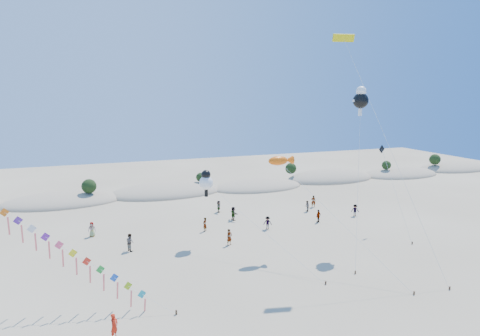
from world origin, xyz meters
name	(u,v)px	position (x,y,z in m)	size (l,w,h in m)	color
dune_ridge	(173,192)	(1.06, 45.14, 0.11)	(145.30, 11.49, 5.57)	gray
fish_kite	(281,161)	(7.21, 16.24, 9.51)	(7.53, 13.40, 10.03)	#3F2D1E
cartoon_kite_low	(206,181)	(0.48, 20.90, 6.93)	(7.79, 14.28, 8.18)	#3F2D1E
cartoon_kite_high	(361,99)	(16.74, 16.53, 15.74)	(6.68, 9.09, 17.12)	#3F2D1E
parafoil_kite	(346,44)	(12.08, 12.90, 20.87)	(5.89, 10.58, 21.82)	#3F2D1E
dark_kite	(388,170)	(21.98, 17.60, 7.39)	(1.19, 6.90, 10.22)	#3F2D1E
flyer_foreground	(114,326)	(-10.12, 5.50, 0.88)	(0.64, 0.42, 1.76)	red
beachgoers	(242,218)	(6.28, 25.40, 0.86)	(34.59, 13.47, 1.87)	slate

